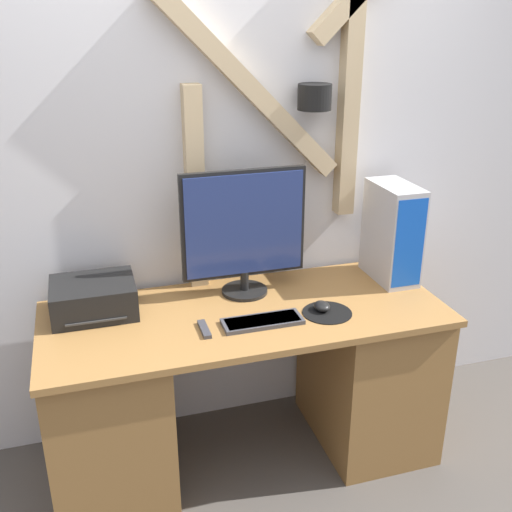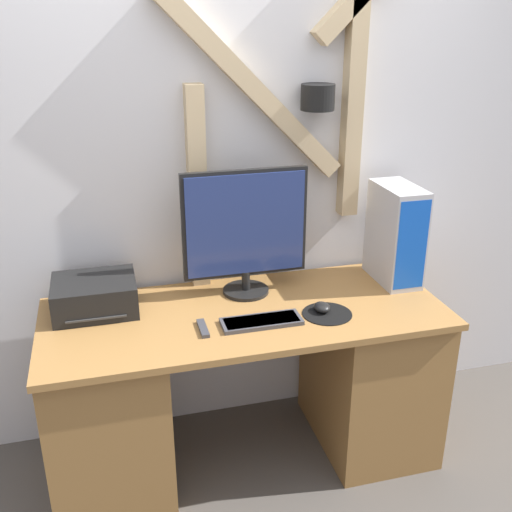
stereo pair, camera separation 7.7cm
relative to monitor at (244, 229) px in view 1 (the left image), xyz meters
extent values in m
plane|color=#4C4742|center=(-0.05, -0.54, -1.10)|extent=(12.00, 12.00, 0.00)
cube|color=silver|center=(-0.05, 0.23, 0.25)|extent=(6.40, 0.05, 2.70)
cube|color=tan|center=(0.55, 0.16, 0.62)|extent=(0.08, 0.08, 1.29)
cube|color=tan|center=(0.07, 0.16, 0.60)|extent=(0.85, 0.08, 0.85)
cube|color=tan|center=(-0.18, 0.16, 0.13)|extent=(0.08, 0.08, 0.97)
cylinder|color=black|center=(0.37, 0.13, 0.54)|extent=(0.15, 0.15, 0.11)
cube|color=olive|center=(-0.05, -0.19, -0.33)|extent=(1.75, 0.72, 0.03)
cube|color=olive|center=(-0.67, -0.19, -0.72)|extent=(0.49, 0.66, 0.76)
cube|color=olive|center=(0.57, -0.19, -0.72)|extent=(0.49, 0.66, 0.76)
cylinder|color=black|center=(0.00, 0.00, -0.30)|extent=(0.21, 0.21, 0.02)
cylinder|color=black|center=(0.00, 0.00, -0.25)|extent=(0.04, 0.04, 0.09)
cube|color=black|center=(0.00, 0.01, 0.02)|extent=(0.57, 0.03, 0.49)
cube|color=navy|center=(0.00, -0.01, 0.02)|extent=(0.54, 0.01, 0.46)
cube|color=#3D3D42|center=(-0.01, -0.31, -0.30)|extent=(0.34, 0.12, 0.02)
cube|color=#5B5B60|center=(-0.01, -0.31, -0.30)|extent=(0.31, 0.11, 0.01)
cylinder|color=black|center=(0.29, -0.31, -0.31)|extent=(0.22, 0.22, 0.00)
ellipsoid|color=black|center=(0.27, -0.28, -0.29)|extent=(0.07, 0.09, 0.04)
cube|color=#B2B2B7|center=(0.72, -0.04, -0.08)|extent=(0.17, 0.32, 0.47)
cube|color=blue|center=(0.72, -0.20, -0.08)|extent=(0.15, 0.01, 0.42)
cube|color=black|center=(-0.68, -0.01, -0.24)|extent=(0.35, 0.29, 0.14)
cube|color=#333333|center=(-0.68, -0.10, -0.28)|extent=(0.25, 0.13, 0.01)
cube|color=#38383D|center=(-0.26, -0.31, -0.30)|extent=(0.03, 0.14, 0.02)
camera|label=1|loc=(-0.68, -2.42, 0.90)|focal=42.00mm
camera|label=2|loc=(-0.60, -2.44, 0.90)|focal=42.00mm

